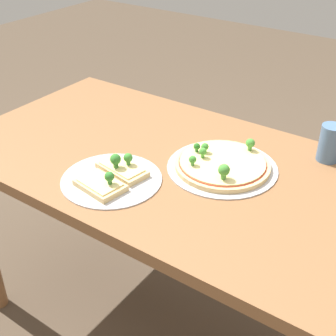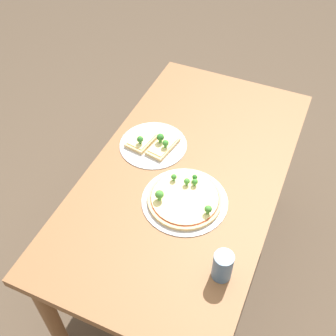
% 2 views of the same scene
% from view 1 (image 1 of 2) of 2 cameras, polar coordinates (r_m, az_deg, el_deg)
% --- Properties ---
extents(ground_plane, '(8.00, 8.00, 0.00)m').
position_cam_1_polar(ground_plane, '(1.87, 0.39, -18.42)').
color(ground_plane, brown).
extents(dining_table, '(1.35, 0.73, 0.72)m').
position_cam_1_polar(dining_table, '(1.44, 0.48, -2.38)').
color(dining_table, brown).
rests_on(dining_table, ground_plane).
extents(pizza_tray_whole, '(0.32, 0.32, 0.07)m').
position_cam_1_polar(pizza_tray_whole, '(1.36, 6.63, 0.44)').
color(pizza_tray_whole, '#B7B7BC').
rests_on(pizza_tray_whole, dining_table).
extents(pizza_tray_slice, '(0.28, 0.28, 0.07)m').
position_cam_1_polar(pizza_tray_slice, '(1.30, -6.83, -1.06)').
color(pizza_tray_slice, '#B7B7BC').
rests_on(pizza_tray_slice, dining_table).
extents(drinking_cup, '(0.06, 0.06, 0.11)m').
position_cam_1_polar(drinking_cup, '(1.45, 19.13, 2.89)').
color(drinking_cup, '#4C7099').
rests_on(drinking_cup, dining_table).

